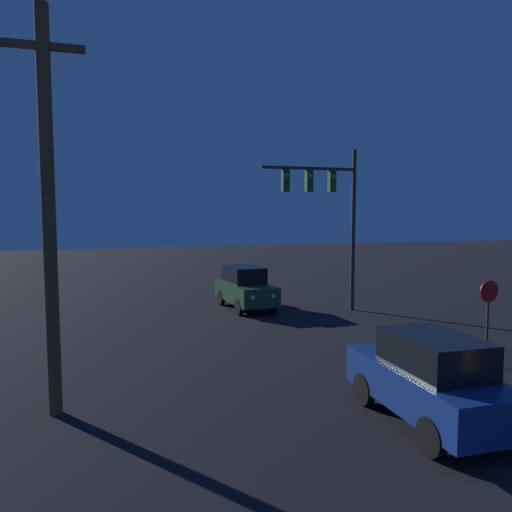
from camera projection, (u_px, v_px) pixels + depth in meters
car_near at (429, 379)px, 9.89m from camera, size 1.77×4.07×1.84m
car_far at (245, 287)px, 21.85m from camera, size 1.88×4.11×1.84m
traffic_signal_mast at (329, 202)px, 20.85m from camera, size 4.24×0.30×6.84m
stop_sign at (488, 308)px, 13.60m from camera, size 0.60×0.07×2.38m
utility_pole at (48, 208)px, 10.11m from camera, size 1.61×0.28×8.33m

